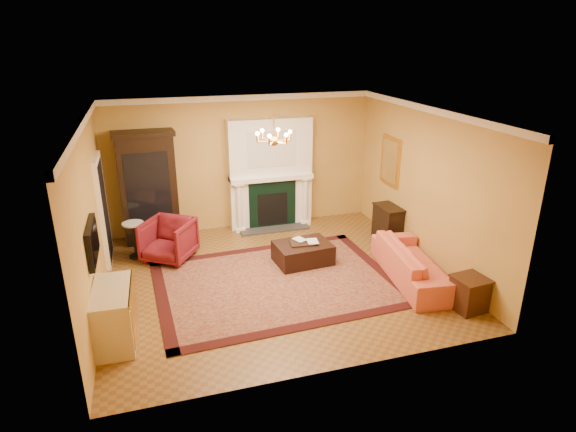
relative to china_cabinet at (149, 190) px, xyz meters
name	(u,v)px	position (x,y,z in m)	size (l,w,h in m)	color
floor	(275,278)	(2.09, -2.49, -1.15)	(6.00, 5.50, 0.02)	brown
ceiling	(274,113)	(2.09, -2.49, 1.87)	(6.00, 5.50, 0.02)	white
wall_back	(242,163)	(2.09, 0.27, 0.36)	(6.00, 0.02, 3.00)	gold
wall_front	(334,271)	(2.09, -5.25, 0.36)	(6.00, 0.02, 3.00)	gold
wall_left	(90,219)	(-0.92, -2.49, 0.36)	(0.02, 5.50, 3.00)	gold
wall_right	(427,186)	(5.10, -2.49, 0.36)	(0.02, 5.50, 3.00)	gold
fireplace	(270,176)	(2.69, 0.08, 0.05)	(1.90, 0.70, 2.50)	white
crown_molding	(260,109)	(2.09, -1.53, 1.80)	(6.00, 5.50, 0.12)	white
doorway	(104,210)	(-0.87, -0.79, -0.09)	(0.08, 1.05, 2.10)	white
tv_panel	(92,242)	(-0.86, -3.09, 0.21)	(0.09, 0.95, 0.58)	black
gilt_mirror	(390,161)	(5.05, -1.09, 0.51)	(0.06, 0.76, 1.05)	gold
chandelier	(274,138)	(2.09, -2.49, 1.47)	(0.63, 0.55, 0.53)	gold
oriental_rug	(276,282)	(2.05, -2.67, -1.13)	(4.22, 3.16, 0.02)	#44110E
china_cabinet	(149,190)	(0.00, 0.00, 0.00)	(1.14, 0.52, 2.28)	black
wingback_armchair	(168,238)	(0.28, -1.12, -0.69)	(0.88, 0.83, 0.91)	maroon
pedestal_table	(134,237)	(-0.36, -0.84, -0.71)	(0.42, 0.42, 0.74)	black
commode	(115,315)	(-0.64, -3.68, -0.72)	(0.53, 1.12, 0.84)	beige
coral_sofa	(415,257)	(4.49, -3.26, -0.70)	(2.24, 0.65, 0.88)	#D95544
end_table	(469,294)	(4.81, -4.44, -0.87)	(0.47, 0.47, 0.54)	#3B1C10
console_table	(388,224)	(4.87, -1.53, -0.76)	(0.39, 0.68, 0.75)	black
leather_ottoman	(303,253)	(2.77, -2.04, -0.93)	(1.06, 0.77, 0.39)	black
ottoman_tray	(302,243)	(2.74, -2.04, -0.72)	(0.44, 0.34, 0.03)	black
book_a	(296,235)	(2.65, -1.97, -0.57)	(0.19, 0.02, 0.26)	gray
book_b	(307,235)	(2.85, -2.07, -0.56)	(0.21, 0.02, 0.28)	gray
topiary_left	(242,166)	(2.04, 0.04, 0.35)	(0.18, 0.18, 0.48)	gray
topiary_right	(300,163)	(3.38, 0.04, 0.31)	(0.15, 0.15, 0.41)	gray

